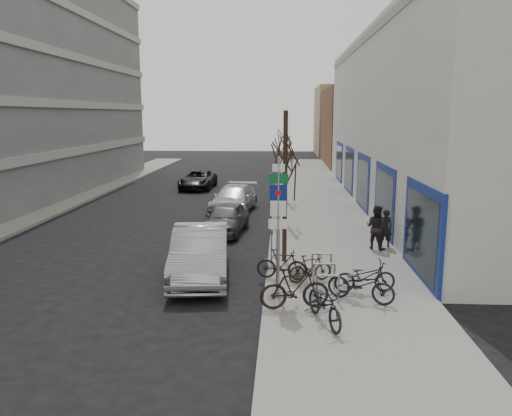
# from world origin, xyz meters

# --- Properties ---
(ground) EXTENTS (120.00, 120.00, 0.00)m
(ground) POSITION_xyz_m (0.00, 0.00, 0.00)
(ground) COLOR black
(ground) RESTS_ON ground
(sidewalk_east) EXTENTS (5.00, 70.00, 0.15)m
(sidewalk_east) POSITION_xyz_m (4.50, 10.00, 0.07)
(sidewalk_east) COLOR slate
(sidewalk_east) RESTS_ON ground
(sidewalk_west) EXTENTS (3.00, 70.00, 0.15)m
(sidewalk_west) POSITION_xyz_m (-11.00, 10.00, 0.07)
(sidewalk_west) COLOR slate
(sidewalk_west) RESTS_ON ground
(brick_building_far) EXTENTS (12.00, 14.00, 8.00)m
(brick_building_far) POSITION_xyz_m (13.00, 40.00, 4.00)
(brick_building_far) COLOR brown
(brick_building_far) RESTS_ON ground
(tan_building_far) EXTENTS (13.00, 12.00, 9.00)m
(tan_building_far) POSITION_xyz_m (13.50, 55.00, 4.50)
(tan_building_far) COLOR #937A5B
(tan_building_far) RESTS_ON ground
(highway_sign_pole) EXTENTS (0.55, 0.10, 4.20)m
(highway_sign_pole) POSITION_xyz_m (2.40, -0.01, 2.46)
(highway_sign_pole) COLOR gray
(highway_sign_pole) RESTS_ON ground
(bike_rack) EXTENTS (0.66, 2.26, 0.83)m
(bike_rack) POSITION_xyz_m (3.80, 0.60, 0.66)
(bike_rack) COLOR gray
(bike_rack) RESTS_ON sidewalk_east
(tree_near) EXTENTS (1.80, 1.80, 5.50)m
(tree_near) POSITION_xyz_m (2.60, 3.50, 4.10)
(tree_near) COLOR black
(tree_near) RESTS_ON ground
(tree_mid) EXTENTS (1.80, 1.80, 5.50)m
(tree_mid) POSITION_xyz_m (2.60, 10.00, 4.10)
(tree_mid) COLOR black
(tree_mid) RESTS_ON ground
(tree_far) EXTENTS (1.80, 1.80, 5.50)m
(tree_far) POSITION_xyz_m (2.60, 16.50, 4.10)
(tree_far) COLOR black
(tree_far) RESTS_ON ground
(meter_front) EXTENTS (0.10, 0.08, 1.27)m
(meter_front) POSITION_xyz_m (2.15, 3.00, 0.92)
(meter_front) COLOR gray
(meter_front) RESTS_ON sidewalk_east
(meter_mid) EXTENTS (0.10, 0.08, 1.27)m
(meter_mid) POSITION_xyz_m (2.15, 8.50, 0.92)
(meter_mid) COLOR gray
(meter_mid) RESTS_ON sidewalk_east
(meter_back) EXTENTS (0.10, 0.08, 1.27)m
(meter_back) POSITION_xyz_m (2.15, 14.00, 0.92)
(meter_back) COLOR gray
(meter_back) RESTS_ON sidewalk_east
(bike_near_left) EXTENTS (1.21, 2.05, 1.20)m
(bike_near_left) POSITION_xyz_m (3.61, -1.89, 0.75)
(bike_near_left) COLOR black
(bike_near_left) RESTS_ON sidewalk_east
(bike_near_right) EXTENTS (2.00, 0.91, 1.17)m
(bike_near_right) POSITION_xyz_m (2.87, -0.97, 0.73)
(bike_near_right) COLOR black
(bike_near_right) RESTS_ON sidewalk_east
(bike_mid_curb) EXTENTS (1.90, 0.79, 1.13)m
(bike_mid_curb) POSITION_xyz_m (4.98, 0.43, 0.71)
(bike_mid_curb) COLOR black
(bike_mid_curb) RESTS_ON sidewalk_east
(bike_mid_inner) EXTENTS (1.71, 0.77, 1.00)m
(bike_mid_inner) POSITION_xyz_m (2.51, 1.50, 0.65)
(bike_mid_inner) COLOR black
(bike_mid_inner) RESTS_ON sidewalk_east
(bike_far_curb) EXTENTS (2.01, 1.34, 1.19)m
(bike_far_curb) POSITION_xyz_m (4.75, -0.33, 0.74)
(bike_far_curb) COLOR black
(bike_far_curb) RESTS_ON sidewalk_east
(bike_far_inner) EXTENTS (1.55, 1.01, 0.91)m
(bike_far_inner) POSITION_xyz_m (3.41, 1.27, 0.60)
(bike_far_inner) COLOR black
(bike_far_inner) RESTS_ON sidewalk_east
(parked_car_front) EXTENTS (2.35, 5.31, 1.69)m
(parked_car_front) POSITION_xyz_m (-0.20, 1.95, 0.85)
(parked_car_front) COLOR #A5A6AA
(parked_car_front) RESTS_ON ground
(parked_car_mid) EXTENTS (2.06, 4.23, 1.39)m
(parked_car_mid) POSITION_xyz_m (-0.06, 8.31, 0.69)
(parked_car_mid) COLOR #47474C
(parked_car_mid) RESTS_ON ground
(parked_car_back) EXTENTS (2.66, 5.20, 1.44)m
(parked_car_back) POSITION_xyz_m (-0.20, 13.43, 0.72)
(parked_car_back) COLOR #AFB0B5
(parked_car_back) RESTS_ON ground
(lane_car) EXTENTS (2.37, 4.88, 1.34)m
(lane_car) POSITION_xyz_m (-3.68, 22.01, 0.67)
(lane_car) COLOR black
(lane_car) RESTS_ON ground
(pedestrian_near) EXTENTS (0.58, 0.40, 1.53)m
(pedestrian_near) POSITION_xyz_m (6.60, 5.65, 0.92)
(pedestrian_near) COLOR black
(pedestrian_near) RESTS_ON sidewalk_east
(pedestrian_far) EXTENTS (0.78, 0.75, 1.76)m
(pedestrian_far) POSITION_xyz_m (6.19, 5.37, 1.03)
(pedestrian_far) COLOR black
(pedestrian_far) RESTS_ON sidewalk_east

